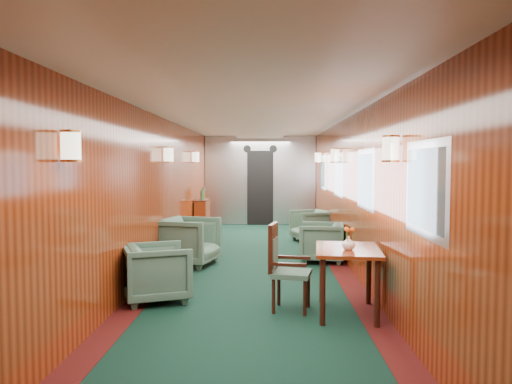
% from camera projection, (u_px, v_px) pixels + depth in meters
% --- Properties ---
extents(room, '(12.00, 12.10, 2.40)m').
position_uv_depth(room, '(254.00, 165.00, 7.55)').
color(room, black).
rests_on(room, ground).
extents(bulkhead, '(2.98, 0.17, 2.39)m').
position_uv_depth(bulkhead, '(260.00, 181.00, 13.47)').
color(bulkhead, '#B8BBC0').
rests_on(bulkhead, ground).
extents(windows_right, '(0.02, 8.60, 0.80)m').
position_uv_depth(windows_right, '(350.00, 177.00, 7.77)').
color(windows_right, '#A9ABAF').
rests_on(windows_right, ground).
extents(wall_sconces, '(2.97, 7.97, 0.25)m').
position_uv_depth(wall_sconces, '(255.00, 155.00, 8.10)').
color(wall_sconces, beige).
rests_on(wall_sconces, ground).
extents(dining_table, '(0.78, 1.04, 0.73)m').
position_uv_depth(dining_table, '(348.00, 259.00, 5.46)').
color(dining_table, maroon).
rests_on(dining_table, ground).
extents(side_chair, '(0.51, 0.53, 0.98)m').
position_uv_depth(side_chair, '(283.00, 263.00, 5.62)').
color(side_chair, '#1B3F31').
rests_on(side_chair, ground).
extents(credenza, '(0.29, 0.91, 1.09)m').
position_uv_depth(credenza, '(202.00, 216.00, 11.78)').
color(credenza, maroon).
rests_on(credenza, ground).
extents(flower_vase, '(0.15, 0.15, 0.15)m').
position_uv_depth(flower_vase, '(349.00, 243.00, 5.34)').
color(flower_vase, white).
rests_on(flower_vase, dining_table).
extents(armchair_left_near, '(0.98, 0.97, 0.69)m').
position_uv_depth(armchair_left_near, '(157.00, 272.00, 6.00)').
color(armchair_left_near, '#1B3F31').
rests_on(armchair_left_near, ground).
extents(armchair_left_far, '(1.04, 1.03, 0.78)m').
position_uv_depth(armchair_left_far, '(189.00, 241.00, 8.10)').
color(armchair_left_far, '#1B3F31').
rests_on(armchair_left_far, ground).
extents(armchair_right_near, '(0.82, 0.80, 0.66)m').
position_uv_depth(armchair_right_near, '(321.00, 242.00, 8.39)').
color(armchair_right_near, '#1B3F31').
rests_on(armchair_right_near, ground).
extents(armchair_right_far, '(0.94, 0.92, 0.67)m').
position_uv_depth(armchair_right_far, '(311.00, 226.00, 10.60)').
color(armchair_right_far, '#1B3F31').
rests_on(armchair_right_far, ground).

